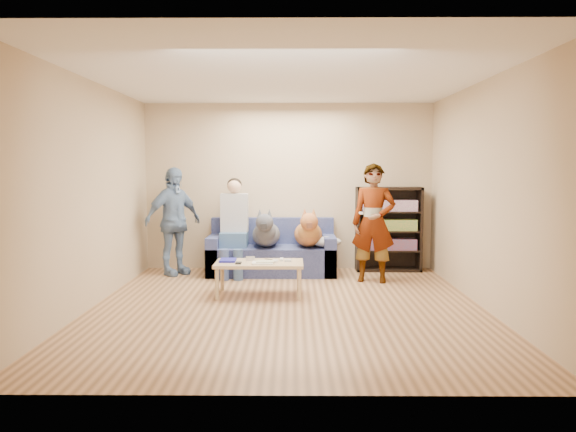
{
  "coord_description": "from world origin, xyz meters",
  "views": [
    {
      "loc": [
        0.06,
        -6.33,
        1.61
      ],
      "look_at": [
        0.0,
        1.2,
        0.95
      ],
      "focal_mm": 35.0,
      "sensor_mm": 36.0,
      "label": 1
    }
  ],
  "objects_px": {
    "sofa": "(272,255)",
    "dog_gray": "(266,233)",
    "notebook_blue": "(228,260)",
    "camera_silver": "(250,258)",
    "person_standing_left": "(173,221)",
    "dog_tan": "(308,232)",
    "person_standing_right": "(374,223)",
    "bookshelf": "(388,227)",
    "person_seated": "(234,223)",
    "coffee_table": "(259,266)"
  },
  "relations": [
    {
      "from": "camera_silver",
      "to": "dog_gray",
      "type": "relative_size",
      "value": 0.09
    },
    {
      "from": "sofa",
      "to": "dog_tan",
      "type": "xyz_separation_m",
      "value": [
        0.55,
        -0.15,
        0.36
      ]
    },
    {
      "from": "notebook_blue",
      "to": "sofa",
      "type": "bearing_deg",
      "value": 70.33
    },
    {
      "from": "sofa",
      "to": "person_seated",
      "type": "distance_m",
      "value": 0.76
    },
    {
      "from": "notebook_blue",
      "to": "bookshelf",
      "type": "height_order",
      "value": "bookshelf"
    },
    {
      "from": "dog_tan",
      "to": "bookshelf",
      "type": "relative_size",
      "value": 0.9
    },
    {
      "from": "person_seated",
      "to": "sofa",
      "type": "bearing_deg",
      "value": 12.67
    },
    {
      "from": "bookshelf",
      "to": "sofa",
      "type": "bearing_deg",
      "value": -172.6
    },
    {
      "from": "sofa",
      "to": "bookshelf",
      "type": "distance_m",
      "value": 1.86
    },
    {
      "from": "sofa",
      "to": "bookshelf",
      "type": "xyz_separation_m",
      "value": [
        1.8,
        0.23,
        0.4
      ]
    },
    {
      "from": "notebook_blue",
      "to": "person_standing_left",
      "type": "bearing_deg",
      "value": 126.73
    },
    {
      "from": "dog_gray",
      "to": "person_seated",
      "type": "bearing_deg",
      "value": 173.79
    },
    {
      "from": "dog_tan",
      "to": "person_seated",
      "type": "bearing_deg",
      "value": 178.83
    },
    {
      "from": "person_seated",
      "to": "notebook_blue",
      "type": "bearing_deg",
      "value": -87.49
    },
    {
      "from": "person_standing_left",
      "to": "person_seated",
      "type": "height_order",
      "value": "person_standing_left"
    },
    {
      "from": "dog_gray",
      "to": "coffee_table",
      "type": "height_order",
      "value": "dog_gray"
    },
    {
      "from": "dog_gray",
      "to": "bookshelf",
      "type": "relative_size",
      "value": 0.96
    },
    {
      "from": "person_standing_left",
      "to": "person_seated",
      "type": "xyz_separation_m",
      "value": [
        0.9,
        0.0,
        -0.03
      ]
    },
    {
      "from": "person_standing_left",
      "to": "dog_tan",
      "type": "bearing_deg",
      "value": -46.74
    },
    {
      "from": "person_standing_right",
      "to": "dog_gray",
      "type": "relative_size",
      "value": 1.33
    },
    {
      "from": "camera_silver",
      "to": "dog_gray",
      "type": "bearing_deg",
      "value": 83.02
    },
    {
      "from": "person_standing_right",
      "to": "sofa",
      "type": "distance_m",
      "value": 1.67
    },
    {
      "from": "notebook_blue",
      "to": "person_seated",
      "type": "height_order",
      "value": "person_seated"
    },
    {
      "from": "dog_tan",
      "to": "bookshelf",
      "type": "height_order",
      "value": "bookshelf"
    },
    {
      "from": "person_standing_left",
      "to": "camera_silver",
      "type": "relative_size",
      "value": 14.62
    },
    {
      "from": "notebook_blue",
      "to": "bookshelf",
      "type": "xyz_separation_m",
      "value": [
        2.31,
        1.65,
        0.25
      ]
    },
    {
      "from": "notebook_blue",
      "to": "bookshelf",
      "type": "distance_m",
      "value": 2.85
    },
    {
      "from": "person_standing_left",
      "to": "bookshelf",
      "type": "bearing_deg",
      "value": -39.84
    },
    {
      "from": "camera_silver",
      "to": "notebook_blue",
      "type": "bearing_deg",
      "value": -165.96
    },
    {
      "from": "notebook_blue",
      "to": "dog_tan",
      "type": "bearing_deg",
      "value": 50.29
    },
    {
      "from": "person_standing_left",
      "to": "person_standing_right",
      "type": "bearing_deg",
      "value": -55.83
    },
    {
      "from": "sofa",
      "to": "coffee_table",
      "type": "bearing_deg",
      "value": -94.16
    },
    {
      "from": "person_standing_right",
      "to": "dog_tan",
      "type": "bearing_deg",
      "value": 166.04
    },
    {
      "from": "dog_gray",
      "to": "coffee_table",
      "type": "bearing_deg",
      "value": -91.03
    },
    {
      "from": "sofa",
      "to": "dog_gray",
      "type": "height_order",
      "value": "dog_gray"
    },
    {
      "from": "camera_silver",
      "to": "coffee_table",
      "type": "height_order",
      "value": "camera_silver"
    },
    {
      "from": "person_standing_left",
      "to": "notebook_blue",
      "type": "bearing_deg",
      "value": -99.45
    },
    {
      "from": "person_standing_left",
      "to": "camera_silver",
      "type": "xyz_separation_m",
      "value": [
        1.24,
        -1.22,
        -0.36
      ]
    },
    {
      "from": "dog_tan",
      "to": "person_standing_right",
      "type": "bearing_deg",
      "value": -27.94
    },
    {
      "from": "person_standing_right",
      "to": "person_standing_left",
      "type": "xyz_separation_m",
      "value": [
        -2.91,
        0.5,
        -0.03
      ]
    },
    {
      "from": "person_standing_left",
      "to": "coffee_table",
      "type": "bearing_deg",
      "value": -90.7
    },
    {
      "from": "person_standing_right",
      "to": "bookshelf",
      "type": "distance_m",
      "value": 0.94
    },
    {
      "from": "person_standing_left",
      "to": "coffee_table",
      "type": "distance_m",
      "value": 1.96
    },
    {
      "from": "person_standing_right",
      "to": "dog_tan",
      "type": "distance_m",
      "value": 1.03
    },
    {
      "from": "person_seated",
      "to": "dog_tan",
      "type": "xyz_separation_m",
      "value": [
        1.11,
        -0.02,
        -0.13
      ]
    },
    {
      "from": "person_standing_right",
      "to": "coffee_table",
      "type": "height_order",
      "value": "person_standing_right"
    },
    {
      "from": "person_standing_left",
      "to": "notebook_blue",
      "type": "height_order",
      "value": "person_standing_left"
    },
    {
      "from": "person_standing_left",
      "to": "dog_gray",
      "type": "distance_m",
      "value": 1.4
    },
    {
      "from": "notebook_blue",
      "to": "camera_silver",
      "type": "distance_m",
      "value": 0.29
    },
    {
      "from": "dog_gray",
      "to": "bookshelf",
      "type": "xyz_separation_m",
      "value": [
        1.88,
        0.41,
        0.04
      ]
    }
  ]
}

